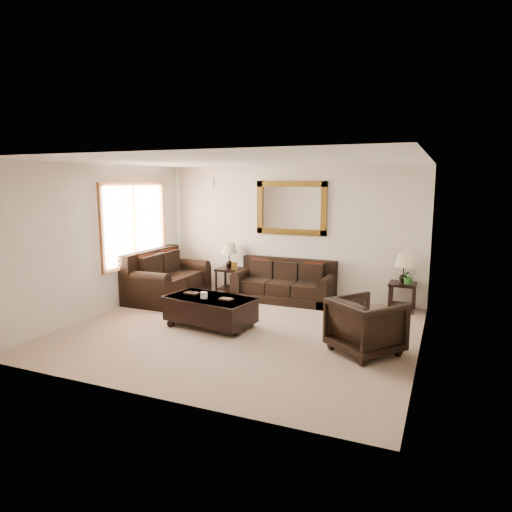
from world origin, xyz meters
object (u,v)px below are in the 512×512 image
at_px(loveseat, 165,281).
at_px(armchair, 366,323).
at_px(sofa, 284,286).
at_px(end_table_left, 229,260).
at_px(coffee_table, 210,308).
at_px(end_table_right, 403,274).

height_order(loveseat, armchair, loveseat).
distance_m(sofa, end_table_left, 1.37).
bearing_deg(coffee_table, armchair, 4.28).
distance_m(loveseat, coffee_table, 2.13).
xyz_separation_m(sofa, armchair, (2.02, -2.31, 0.14)).
bearing_deg(coffee_table, end_table_left, 117.43).
relative_size(sofa, end_table_left, 1.83).
bearing_deg(sofa, armchair, -48.84).
distance_m(sofa, armchair, 3.08).
distance_m(sofa, loveseat, 2.45).
xyz_separation_m(end_table_left, armchair, (3.32, -2.42, -0.28)).
bearing_deg(end_table_right, sofa, -177.16).
xyz_separation_m(coffee_table, armchair, (2.59, -0.22, 0.12)).
bearing_deg(loveseat, sofa, -69.71).
bearing_deg(armchair, end_table_right, -58.47).
height_order(loveseat, coffee_table, loveseat).
height_order(end_table_right, armchair, end_table_right).
distance_m(sofa, coffee_table, 2.17).
distance_m(end_table_left, coffee_table, 2.36).
bearing_deg(end_table_right, coffee_table, -142.23).
height_order(sofa, coffee_table, sofa).
height_order(coffee_table, armchair, armchair).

